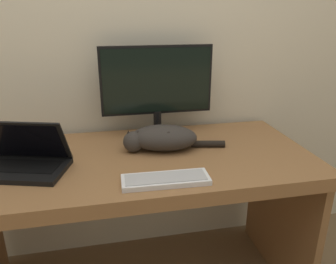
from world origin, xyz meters
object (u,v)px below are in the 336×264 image
external_keyboard (166,180)px  laptop (24,160)px  monitor (157,87)px  cat (161,138)px

external_keyboard → laptop: bearing=160.5°
monitor → cat: size_ratio=1.17×
laptop → external_keyboard: (0.54, -0.21, -0.03)m
monitor → cat: 0.28m
cat → laptop: bearing=-159.2°
monitor → cat: monitor is taller
laptop → external_keyboard: size_ratio=1.13×
monitor → external_keyboard: size_ratio=1.66×
external_keyboard → cat: (0.04, 0.31, 0.05)m
external_keyboard → cat: 0.31m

